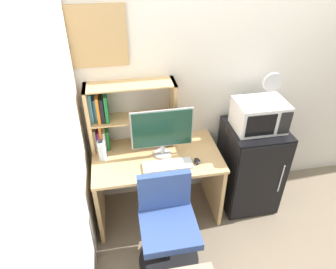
% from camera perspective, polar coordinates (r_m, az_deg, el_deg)
% --- Properties ---
extents(wall_back, '(6.40, 0.04, 2.60)m').
position_cam_1_polar(wall_back, '(3.28, 21.12, 10.41)').
color(wall_back, silver).
rests_on(wall_back, ground_plane).
extents(wall_left, '(0.04, 4.40, 2.60)m').
position_cam_1_polar(wall_left, '(1.57, -20.85, -18.96)').
color(wall_left, silver).
rests_on(wall_left, ground_plane).
extents(desk, '(1.19, 0.67, 0.75)m').
position_cam_1_polar(desk, '(2.98, -2.02, -7.52)').
color(desk, tan).
rests_on(desk, ground_plane).
extents(hutch_bookshelf, '(0.81, 0.23, 0.64)m').
position_cam_1_polar(hutch_bookshelf, '(2.81, -9.24, 3.69)').
color(hutch_bookshelf, tan).
rests_on(hutch_bookshelf, desk).
extents(monitor, '(0.56, 0.16, 0.47)m').
position_cam_1_polar(monitor, '(2.70, -1.10, 0.75)').
color(monitor, '#B7B7BC').
rests_on(monitor, desk).
extents(keyboard, '(0.44, 0.15, 0.02)m').
position_cam_1_polar(keyboard, '(2.71, -0.05, -5.81)').
color(keyboard, silver).
rests_on(keyboard, desk).
extents(computer_mouse, '(0.05, 0.09, 0.04)m').
position_cam_1_polar(computer_mouse, '(2.76, 5.46, -4.99)').
color(computer_mouse, black).
rests_on(computer_mouse, desk).
extents(water_bottle, '(0.07, 0.07, 0.21)m').
position_cam_1_polar(water_bottle, '(2.80, -12.32, -2.92)').
color(water_bottle, silver).
rests_on(water_bottle, desk).
extents(mini_fridge, '(0.54, 0.57, 0.94)m').
position_cam_1_polar(mini_fridge, '(3.26, 15.09, -5.71)').
color(mini_fridge, black).
rests_on(mini_fridge, ground_plane).
extents(microwave, '(0.46, 0.35, 0.27)m').
position_cam_1_polar(microwave, '(2.93, 16.81, 3.50)').
color(microwave, silver).
rests_on(microwave, mini_fridge).
extents(desk_fan, '(0.17, 0.11, 0.28)m').
position_cam_1_polar(desk_fan, '(2.82, 18.89, 8.74)').
color(desk_fan, silver).
rests_on(desk_fan, microwave).
extents(desk_chair, '(0.54, 0.54, 0.86)m').
position_cam_1_polar(desk_chair, '(2.72, -0.07, -17.32)').
color(desk_chair, black).
rests_on(desk_chair, ground_plane).
extents(wall_corkboard, '(0.59, 0.02, 0.50)m').
position_cam_1_polar(wall_corkboard, '(2.64, -14.37, 17.28)').
color(wall_corkboard, tan).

